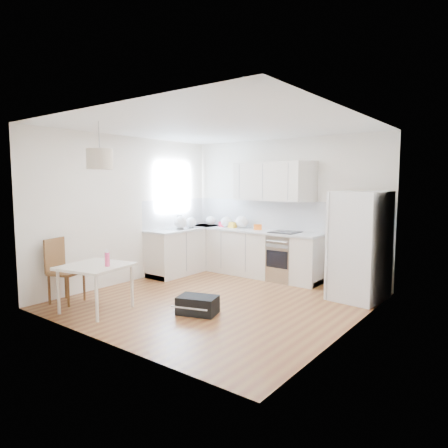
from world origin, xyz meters
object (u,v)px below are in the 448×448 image
(refrigerator, at_px, (361,246))
(dining_chair, at_px, (66,271))
(dining_table, at_px, (96,270))
(gym_bag, at_px, (198,305))

(refrigerator, height_order, dining_chair, refrigerator)
(dining_table, bearing_deg, gym_bag, 20.98)
(refrigerator, relative_size, gym_bag, 3.15)
(refrigerator, bearing_deg, dining_table, -129.07)
(dining_table, distance_m, dining_chair, 0.71)
(refrigerator, height_order, dining_table, refrigerator)
(refrigerator, distance_m, gym_bag, 2.74)
(dining_table, relative_size, dining_chair, 1.00)
(dining_chair, bearing_deg, refrigerator, 21.86)
(refrigerator, distance_m, dining_table, 4.07)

